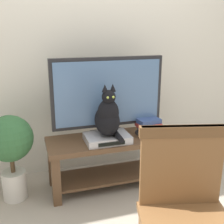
# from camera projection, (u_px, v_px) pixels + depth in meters

# --- Properties ---
(back_wall) EXTENTS (7.00, 0.12, 2.80)m
(back_wall) POSITION_uv_depth(u_px,v_px,m) (94.00, 30.00, 2.73)
(back_wall) COLOR beige
(back_wall) RESTS_ON ground
(tv_stand) EXTENTS (1.13, 0.43, 0.47)m
(tv_stand) POSITION_uv_depth(u_px,v_px,m) (110.00, 153.00, 2.58)
(tv_stand) COLOR #513823
(tv_stand) RESTS_ON ground
(tv) EXTENTS (1.00, 0.20, 0.72)m
(tv) POSITION_uv_depth(u_px,v_px,m) (108.00, 95.00, 2.49)
(tv) COLOR black
(tv) RESTS_ON tv_stand
(media_box) EXTENTS (0.38, 0.27, 0.06)m
(media_box) POSITION_uv_depth(u_px,v_px,m) (107.00, 138.00, 2.46)
(media_box) COLOR #ADADB2
(media_box) RESTS_ON tv_stand
(cat) EXTENTS (0.21, 0.36, 0.45)m
(cat) POSITION_uv_depth(u_px,v_px,m) (108.00, 117.00, 2.39)
(cat) COLOR black
(cat) RESTS_ON media_box
(wooden_chair) EXTENTS (0.57, 0.57, 0.94)m
(wooden_chair) POSITION_uv_depth(u_px,v_px,m) (186.00, 206.00, 1.45)
(wooden_chair) COLOR brown
(wooden_chair) RESTS_ON ground
(book_stack) EXTENTS (0.25, 0.16, 0.15)m
(book_stack) POSITION_uv_depth(u_px,v_px,m) (149.00, 127.00, 2.62)
(book_stack) COLOR #2D2D33
(book_stack) RESTS_ON tv_stand
(potted_plant) EXTENTS (0.38, 0.38, 0.75)m
(potted_plant) POSITION_uv_depth(u_px,v_px,m) (10.00, 146.00, 2.33)
(potted_plant) COLOR beige
(potted_plant) RESTS_ON ground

